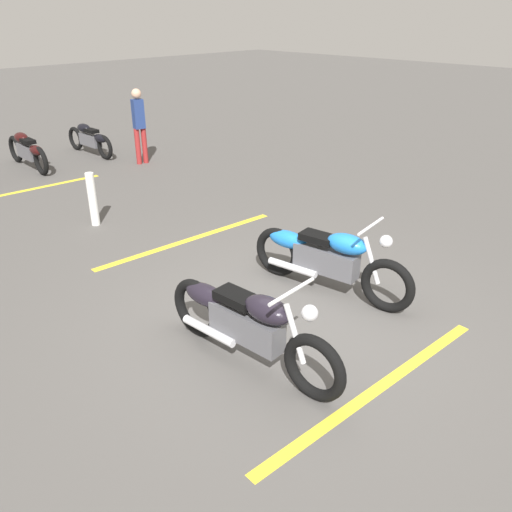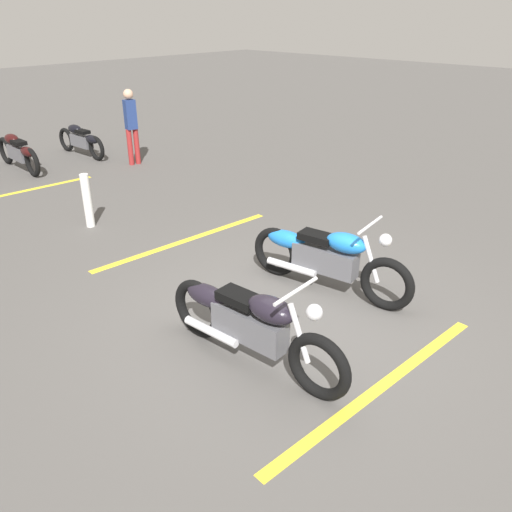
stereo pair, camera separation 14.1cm
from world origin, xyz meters
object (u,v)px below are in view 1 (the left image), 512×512
(motorcycle_bright_foreground, at_px, (325,257))
(bystander_near_row, at_px, (139,123))
(motorcycle_row_far_left, at_px, (90,139))
(motorcycle_row_left, at_px, (28,150))
(motorcycle_dark_foreground, at_px, (245,322))
(bollard_post, at_px, (93,199))

(motorcycle_bright_foreground, distance_m, bystander_near_row, 6.95)
(motorcycle_bright_foreground, xyz_separation_m, motorcycle_row_far_left, (8.21, -1.37, -0.07))
(motorcycle_row_left, bearing_deg, motorcycle_dark_foreground, 172.05)
(motorcycle_row_far_left, height_order, bystander_near_row, bystander_near_row)
(motorcycle_row_far_left, distance_m, bollard_post, 4.72)
(motorcycle_row_far_left, bearing_deg, motorcycle_row_left, 93.13)
(motorcycle_row_far_left, distance_m, bystander_near_row, 1.67)
(motorcycle_bright_foreground, xyz_separation_m, bollard_post, (4.07, 0.90, -0.02))
(motorcycle_bright_foreground, relative_size, motorcycle_dark_foreground, 1.00)
(bollard_post, bearing_deg, motorcycle_row_left, -9.65)
(motorcycle_dark_foreground, distance_m, motorcycle_row_left, 8.57)
(motorcycle_bright_foreground, bearing_deg, bollard_post, -175.47)
(motorcycle_bright_foreground, bearing_deg, bystander_near_row, 156.95)
(bystander_near_row, xyz_separation_m, bollard_post, (-2.63, 2.71, -0.49))
(motorcycle_bright_foreground, distance_m, motorcycle_row_left, 8.09)
(motorcycle_bright_foreground, height_order, bollard_post, motorcycle_bright_foreground)
(bystander_near_row, bearing_deg, motorcycle_row_left, -113.92)
(bystander_near_row, bearing_deg, motorcycle_dark_foreground, -16.08)
(motorcycle_dark_foreground, bearing_deg, motorcycle_bright_foreground, 98.27)
(motorcycle_dark_foreground, height_order, motorcycle_row_left, motorcycle_dark_foreground)
(motorcycle_row_left, bearing_deg, bollard_post, 172.53)
(motorcycle_row_far_left, distance_m, motorcycle_row_left, 1.59)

